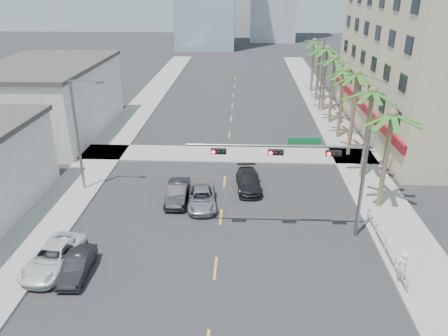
{
  "coord_description": "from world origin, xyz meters",
  "views": [
    {
      "loc": [
        1.46,
        -17.09,
        15.49
      ],
      "look_at": [
        0.2,
        10.73,
        3.5
      ],
      "focal_mm": 35.0,
      "sensor_mm": 36.0,
      "label": 1
    }
  ],
  "objects_px": {
    "traffic_signal_mast": "(312,164)",
    "car_lane_right": "(249,181)",
    "car_lane_center": "(202,198)",
    "car_lane_left": "(178,192)",
    "pedestrian": "(402,267)",
    "car_parked_far": "(54,257)",
    "car_parked_mid": "(77,266)"
  },
  "relations": [
    {
      "from": "traffic_signal_mast",
      "to": "car_lane_left",
      "type": "distance_m",
      "value": 11.07
    },
    {
      "from": "car_lane_right",
      "to": "car_lane_left",
      "type": "bearing_deg",
      "value": -161.33
    },
    {
      "from": "car_parked_far",
      "to": "pedestrian",
      "type": "height_order",
      "value": "pedestrian"
    },
    {
      "from": "car_parked_mid",
      "to": "traffic_signal_mast",
      "type": "bearing_deg",
      "value": 17.92
    },
    {
      "from": "car_parked_far",
      "to": "car_lane_center",
      "type": "height_order",
      "value": "car_parked_far"
    },
    {
      "from": "car_lane_left",
      "to": "pedestrian",
      "type": "distance_m",
      "value": 16.52
    },
    {
      "from": "car_parked_mid",
      "to": "car_parked_far",
      "type": "bearing_deg",
      "value": 157.12
    },
    {
      "from": "traffic_signal_mast",
      "to": "car_lane_center",
      "type": "xyz_separation_m",
      "value": [
        -7.28,
        3.68,
        -4.44
      ]
    },
    {
      "from": "car_lane_right",
      "to": "car_lane_center",
      "type": "bearing_deg",
      "value": -143.62
    },
    {
      "from": "car_parked_mid",
      "to": "car_lane_right",
      "type": "relative_size",
      "value": 0.81
    },
    {
      "from": "traffic_signal_mast",
      "to": "car_lane_right",
      "type": "height_order",
      "value": "traffic_signal_mast"
    },
    {
      "from": "car_parked_mid",
      "to": "car_lane_left",
      "type": "distance_m",
      "value": 10.3
    },
    {
      "from": "car_parked_mid",
      "to": "pedestrian",
      "type": "xyz_separation_m",
      "value": [
        18.1,
        0.08,
        0.46
      ]
    },
    {
      "from": "car_lane_right",
      "to": "traffic_signal_mast",
      "type": "bearing_deg",
      "value": -65.45
    },
    {
      "from": "car_parked_far",
      "to": "car_lane_right",
      "type": "bearing_deg",
      "value": 49.5
    },
    {
      "from": "traffic_signal_mast",
      "to": "pedestrian",
      "type": "bearing_deg",
      "value": -46.95
    },
    {
      "from": "traffic_signal_mast",
      "to": "car_lane_left",
      "type": "height_order",
      "value": "traffic_signal_mast"
    },
    {
      "from": "traffic_signal_mast",
      "to": "car_parked_far",
      "type": "xyz_separation_m",
      "value": [
        -15.18,
        -4.3,
        -4.37
      ]
    },
    {
      "from": "car_parked_far",
      "to": "car_lane_center",
      "type": "bearing_deg",
      "value": 50.71
    },
    {
      "from": "car_lane_center",
      "to": "car_parked_far",
      "type": "bearing_deg",
      "value": -140.85
    },
    {
      "from": "traffic_signal_mast",
      "to": "car_lane_left",
      "type": "relative_size",
      "value": 2.56
    },
    {
      "from": "traffic_signal_mast",
      "to": "car_lane_right",
      "type": "distance_m",
      "value": 8.89
    },
    {
      "from": "car_lane_center",
      "to": "car_lane_right",
      "type": "distance_m",
      "value": 4.65
    },
    {
      "from": "traffic_signal_mast",
      "to": "car_parked_far",
      "type": "distance_m",
      "value": 16.38
    },
    {
      "from": "car_lane_right",
      "to": "car_parked_mid",
      "type": "bearing_deg",
      "value": -134.83
    },
    {
      "from": "car_parked_mid",
      "to": "car_lane_right",
      "type": "xyz_separation_m",
      "value": [
        9.8,
        11.65,
        0.05
      ]
    },
    {
      "from": "traffic_signal_mast",
      "to": "car_lane_right",
      "type": "relative_size",
      "value": 2.41
    },
    {
      "from": "traffic_signal_mast",
      "to": "car_parked_far",
      "type": "relative_size",
      "value": 2.23
    },
    {
      "from": "pedestrian",
      "to": "car_parked_far",
      "type": "bearing_deg",
      "value": -13.99
    },
    {
      "from": "car_lane_center",
      "to": "car_lane_right",
      "type": "relative_size",
      "value": 0.97
    },
    {
      "from": "traffic_signal_mast",
      "to": "car_parked_mid",
      "type": "xyz_separation_m",
      "value": [
        -13.58,
        -4.91,
        -4.45
      ]
    },
    {
      "from": "car_parked_far",
      "to": "car_lane_right",
      "type": "xyz_separation_m",
      "value": [
        11.4,
        11.04,
        -0.02
      ]
    }
  ]
}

